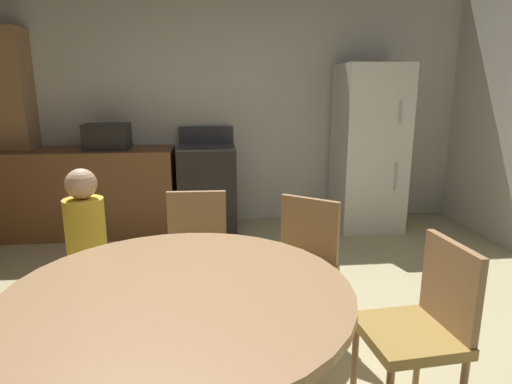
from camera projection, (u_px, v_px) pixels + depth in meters
ground_plane at (254, 373)px, 2.38m from camera, size 14.00×14.00×0.00m
wall_back at (229, 103)px, 4.89m from camera, size 5.56×0.12×2.70m
kitchen_counter at (84, 192)px, 4.56m from camera, size 1.87×0.60×0.90m
pantry_column at (13, 134)px, 4.52m from camera, size 0.44×0.36×2.10m
oven_range at (207, 188)px, 4.69m from camera, size 0.60×0.60×1.10m
refrigerator at (369, 148)px, 4.72m from camera, size 0.68×0.68×1.76m
microwave at (107, 136)px, 4.45m from camera, size 0.44×0.32×0.26m
dining_table at (181, 324)px, 1.72m from camera, size 1.35×1.35×0.76m
chair_east at (423, 323)px, 1.94m from camera, size 0.43×0.43×0.87m
chair_north at (197, 252)px, 2.77m from camera, size 0.41×0.41×0.87m
chair_northeast at (300, 261)px, 2.62m from camera, size 0.56×0.56×0.87m
person_child at (88, 257)px, 2.48m from camera, size 0.31×0.31×1.09m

